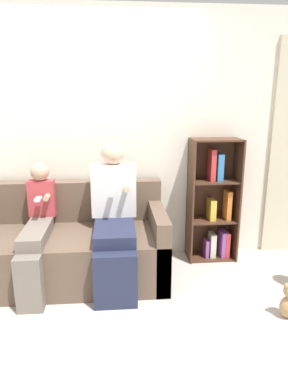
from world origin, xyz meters
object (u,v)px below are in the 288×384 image
at_px(adult_seated, 114,213).
at_px(child_seated, 36,229).
at_px(bookshelf, 214,204).
at_px(couch, 67,247).

height_order(adult_seated, child_seated, adult_seated).
xyz_separation_m(child_seated, bookshelf, (1.74, 0.48, 0.04)).
xyz_separation_m(adult_seated, child_seated, (-0.69, -0.06, -0.11)).
bearing_deg(child_seated, adult_seated, 4.72).
xyz_separation_m(couch, adult_seated, (0.46, -0.11, 0.37)).
distance_m(couch, bookshelf, 1.58).
bearing_deg(bookshelf, couch, -168.02).
relative_size(child_seated, bookshelf, 0.85).
bearing_deg(child_seated, bookshelf, 15.52).
xyz_separation_m(couch, bookshelf, (1.51, 0.32, 0.30)).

